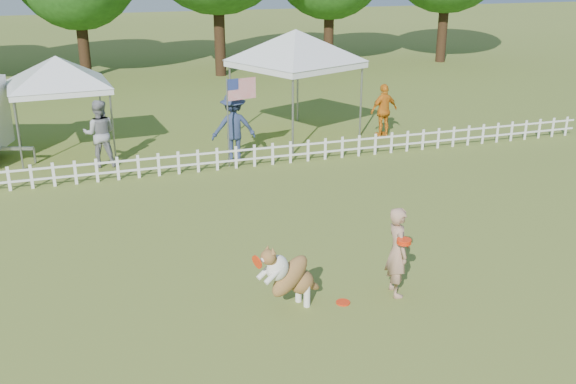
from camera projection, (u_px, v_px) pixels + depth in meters
The scene contains 11 objects.
ground at pixel (325, 295), 10.49m from camera, with size 120.00×120.00×0.00m, color #4D6620.
picket_fence at pixel (227, 158), 16.63m from camera, with size 22.00×0.08×0.60m, color white, non-canonical shape.
handler at pixel (397, 252), 10.29m from camera, with size 0.55×0.36×1.51m, color tan.
dog at pixel (291, 276), 9.88m from camera, with size 1.12×0.37×1.16m, color brown, non-canonical shape.
frisbee_on_turf at pixel (343, 302), 10.24m from camera, with size 0.23×0.23×0.02m, color red.
canopy_tent_left at pixel (61, 106), 17.71m from camera, with size 2.57×2.57×2.66m, color white, non-canonical shape.
canopy_tent_right at pixel (295, 85), 19.33m from camera, with size 3.05×3.05×3.15m, color white, non-canonical shape.
flag_pole at pixel (228, 123), 16.54m from camera, with size 0.90×0.09×2.35m, color gray, non-canonical shape.
spectator_a at pixel (100, 134), 16.71m from camera, with size 0.86×0.67×1.76m, color gray.
spectator_b at pixel (234, 127), 17.18m from camera, with size 1.19×0.68×1.84m, color navy.
spectator_c at pixel (384, 110), 19.56m from camera, with size 0.95×0.40×1.62m, color orange.
Camera 1 is at (-3.49, -8.61, 5.19)m, focal length 40.00 mm.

